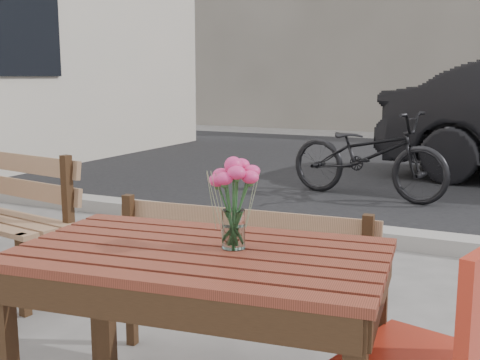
% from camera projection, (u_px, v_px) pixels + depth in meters
% --- Properties ---
extents(street, '(30.00, 8.12, 0.12)m').
position_uv_depth(street, '(413.00, 193.00, 6.61)').
color(street, black).
rests_on(street, ground).
extents(main_table, '(1.28, 0.85, 0.74)m').
position_uv_depth(main_table, '(201.00, 285.00, 1.99)').
color(main_table, '#5C2718').
rests_on(main_table, ground).
extents(main_bench, '(1.26, 0.46, 0.77)m').
position_uv_depth(main_bench, '(233.00, 271.00, 2.63)').
color(main_bench, '#926A4B').
rests_on(main_bench, ground).
extents(red_chair, '(0.52, 0.52, 0.85)m').
position_uv_depth(red_chair, '(449.00, 352.00, 1.79)').
color(red_chair, red).
rests_on(red_chair, ground).
extents(main_vase, '(0.17, 0.17, 0.30)m').
position_uv_depth(main_vase, '(233.00, 192.00, 1.95)').
color(main_vase, white).
rests_on(main_vase, main_table).
extents(bicycle, '(1.88, 0.97, 0.94)m').
position_uv_depth(bicycle, '(368.00, 154.00, 6.46)').
color(bicycle, black).
rests_on(bicycle, ground).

